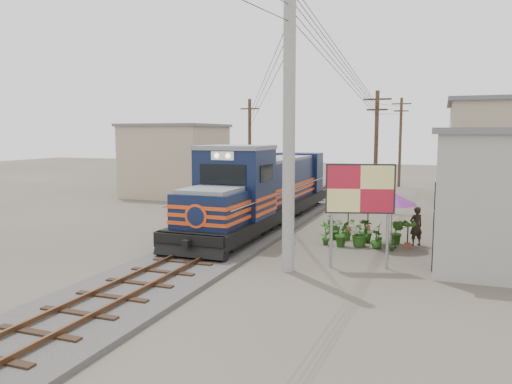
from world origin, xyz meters
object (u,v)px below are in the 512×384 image
at_px(billboard, 360,192).
at_px(vendor, 416,226).
at_px(market_umbrella, 392,199).
at_px(locomotive, 264,191).

distance_m(billboard, vendor, 4.91).
bearing_deg(market_umbrella, locomotive, 156.77).
distance_m(billboard, market_umbrella, 3.69).
height_order(billboard, vendor, billboard).
bearing_deg(market_umbrella, vendor, 37.90).
xyz_separation_m(locomotive, billboard, (5.64, -6.29, 0.90)).
xyz_separation_m(billboard, vendor, (1.63, 4.26, -1.81)).
bearing_deg(locomotive, vendor, -15.60).
relative_size(billboard, vendor, 2.21).
distance_m(locomotive, market_umbrella, 6.94).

